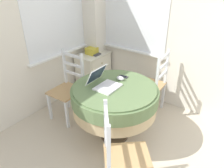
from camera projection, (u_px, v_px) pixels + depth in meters
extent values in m
cube|color=white|center=(54.00, 5.00, 3.06)|extent=(1.10, 0.01, 1.42)
cube|color=white|center=(62.00, 54.00, 3.39)|extent=(1.18, 0.07, 0.02)
cube|color=white|center=(135.00, 3.00, 3.22)|extent=(0.01, 1.10, 1.42)
cube|color=white|center=(132.00, 50.00, 3.54)|extent=(0.07, 1.18, 0.02)
cube|color=silver|center=(94.00, 14.00, 3.59)|extent=(0.28, 0.28, 2.55)
cylinder|color=#4C3D2D|center=(114.00, 135.00, 2.88)|extent=(0.36, 0.36, 0.03)
cylinder|color=#4C3D2D|center=(115.00, 113.00, 2.71)|extent=(0.11, 0.11, 0.69)
cylinder|color=tan|center=(115.00, 100.00, 2.62)|extent=(1.01, 1.01, 0.30)
cylinder|color=#607A4C|center=(115.00, 94.00, 2.58)|extent=(1.04, 1.04, 0.16)
cylinder|color=#607A4C|center=(115.00, 88.00, 2.54)|extent=(0.98, 0.98, 0.02)
cube|color=white|center=(108.00, 87.00, 2.52)|extent=(0.30, 0.23, 0.02)
cube|color=silver|center=(107.00, 86.00, 2.53)|extent=(0.26, 0.14, 0.00)
cube|color=white|center=(96.00, 75.00, 2.56)|extent=(0.30, 0.12, 0.21)
cube|color=#192338|center=(96.00, 75.00, 2.55)|extent=(0.27, 0.10, 0.18)
ellipsoid|color=white|center=(120.00, 78.00, 2.68)|extent=(0.06, 0.10, 0.05)
cube|color=#2D2D33|center=(123.00, 77.00, 2.77)|extent=(0.08, 0.13, 0.01)
cube|color=black|center=(123.00, 76.00, 2.77)|extent=(0.06, 0.09, 0.00)
cube|color=tan|center=(66.00, 91.00, 3.05)|extent=(0.43, 0.41, 0.02)
cube|color=silver|center=(50.00, 107.00, 3.11)|extent=(0.04, 0.04, 0.42)
cube|color=silver|center=(67.00, 115.00, 2.94)|extent=(0.04, 0.04, 0.42)
cube|color=silver|center=(68.00, 95.00, 3.37)|extent=(0.04, 0.04, 0.42)
cube|color=silver|center=(85.00, 102.00, 3.21)|extent=(0.04, 0.04, 0.42)
cube|color=silver|center=(65.00, 66.00, 3.14)|extent=(0.03, 0.03, 0.52)
cube|color=silver|center=(83.00, 72.00, 2.97)|extent=(0.03, 0.03, 0.52)
cube|color=silver|center=(72.00, 56.00, 2.96)|extent=(0.04, 0.34, 0.04)
cube|color=silver|center=(73.00, 65.00, 3.02)|extent=(0.04, 0.34, 0.04)
cube|color=silver|center=(74.00, 74.00, 3.09)|extent=(0.04, 0.34, 0.04)
cube|color=tan|center=(149.00, 84.00, 3.22)|extent=(0.41, 0.44, 0.02)
cube|color=silver|center=(141.00, 89.00, 3.54)|extent=(0.04, 0.04, 0.42)
cube|color=silver|center=(131.00, 99.00, 3.29)|extent=(0.04, 0.04, 0.42)
cube|color=silver|center=(163.00, 96.00, 3.36)|extent=(0.04, 0.04, 0.42)
cube|color=silver|center=(154.00, 106.00, 3.11)|extent=(0.04, 0.04, 0.42)
cube|color=silver|center=(167.00, 66.00, 3.13)|extent=(0.03, 0.03, 0.52)
cube|color=silver|center=(157.00, 75.00, 2.88)|extent=(0.03, 0.03, 0.52)
cube|color=silver|center=(164.00, 57.00, 2.91)|extent=(0.34, 0.04, 0.04)
cube|color=silver|center=(163.00, 66.00, 2.97)|extent=(0.34, 0.04, 0.04)
cube|color=silver|center=(162.00, 75.00, 3.04)|extent=(0.34, 0.04, 0.04)
cube|color=tan|center=(127.00, 158.00, 1.98)|extent=(0.57, 0.57, 0.02)
cube|color=silver|center=(142.00, 160.00, 2.25)|extent=(0.05, 0.05, 0.42)
cube|color=silver|center=(106.00, 162.00, 2.22)|extent=(0.05, 0.05, 0.42)
cube|color=silver|center=(109.00, 152.00, 1.69)|extent=(0.05, 0.05, 0.52)
cube|color=silver|center=(106.00, 124.00, 1.99)|extent=(0.05, 0.05, 0.52)
cube|color=silver|center=(107.00, 118.00, 1.75)|extent=(0.27, 0.24, 0.04)
cube|color=silver|center=(107.00, 131.00, 1.81)|extent=(0.27, 0.24, 0.04)
cube|color=silver|center=(107.00, 143.00, 1.87)|extent=(0.27, 0.24, 0.04)
cube|color=silver|center=(94.00, 72.00, 3.88)|extent=(0.54, 0.37, 0.64)
cube|color=silver|center=(93.00, 54.00, 3.72)|extent=(0.57, 0.39, 0.02)
cube|color=white|center=(102.00, 63.00, 3.68)|extent=(0.48, 0.01, 0.18)
sphere|color=olive|center=(102.00, 63.00, 3.67)|extent=(0.02, 0.02, 0.02)
cube|color=white|center=(102.00, 74.00, 3.78)|extent=(0.48, 0.01, 0.18)
sphere|color=olive|center=(102.00, 75.00, 3.77)|extent=(0.02, 0.02, 0.02)
cube|color=white|center=(102.00, 85.00, 3.88)|extent=(0.48, 0.01, 0.18)
sphere|color=olive|center=(102.00, 85.00, 3.88)|extent=(0.02, 0.02, 0.02)
cube|color=gold|center=(92.00, 51.00, 3.68)|extent=(0.16, 0.17, 0.11)
cube|color=#3F3F44|center=(94.00, 54.00, 3.68)|extent=(0.14, 0.18, 0.02)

